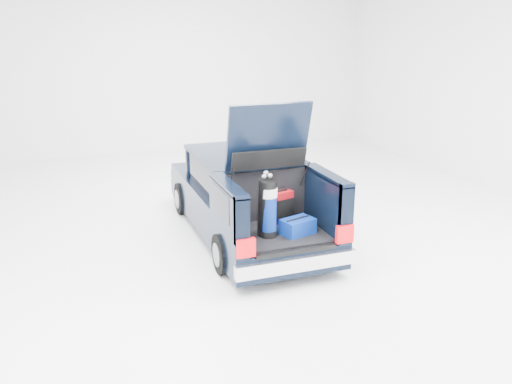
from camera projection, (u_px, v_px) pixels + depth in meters
name	position (u px, v px, depth m)	size (l,w,h in m)	color
ground	(246.00, 234.00, 9.56)	(14.00, 14.00, 0.00)	white
car	(244.00, 196.00, 9.46)	(1.87, 4.65, 2.47)	black
red_suitcase	(282.00, 206.00, 8.40)	(0.36, 0.28, 0.52)	maroon
black_golf_bag	(267.00, 207.00, 7.79)	(0.31, 0.35, 0.96)	black
blue_golf_bag	(269.00, 212.00, 7.78)	(0.32, 0.32, 0.83)	black
blue_duffel	(298.00, 226.00, 7.95)	(0.55, 0.44, 0.25)	navy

